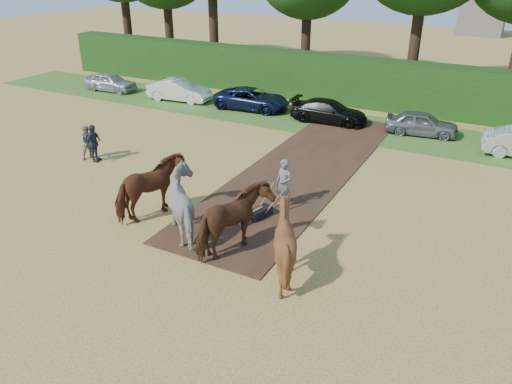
{
  "coord_description": "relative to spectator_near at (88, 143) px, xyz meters",
  "views": [
    {
      "loc": [
        9.48,
        -12.52,
        9.02
      ],
      "look_at": [
        2.1,
        1.37,
        1.4
      ],
      "focal_mm": 35.0,
      "sensor_mm": 36.0,
      "label": 1
    }
  ],
  "objects": [
    {
      "name": "ground",
      "position": [
        8.01,
        -3.43,
        -0.83
      ],
      "size": [
        120.0,
        120.0,
        0.0
      ],
      "primitive_type": "plane",
      "color": "gold",
      "rests_on": "ground"
    },
    {
      "name": "earth_strip",
      "position": [
        9.51,
        3.57,
        -0.8
      ],
      "size": [
        4.5,
        17.0,
        0.05
      ],
      "primitive_type": "cube",
      "color": "#472D1C",
      "rests_on": "ground"
    },
    {
      "name": "grass_verge",
      "position": [
        8.01,
        10.57,
        -0.81
      ],
      "size": [
        50.0,
        5.0,
        0.03
      ],
      "primitive_type": "cube",
      "color": "#38601E",
      "rests_on": "ground"
    },
    {
      "name": "hedgerow",
      "position": [
        8.01,
        15.07,
        0.67
      ],
      "size": [
        46.0,
        1.6,
        3.0
      ],
      "primitive_type": "cube",
      "color": "#14380F",
      "rests_on": "ground"
    },
    {
      "name": "spectator_near",
      "position": [
        0.0,
        0.0,
        0.0
      ],
      "size": [
        0.94,
        1.01,
        1.65
      ],
      "primitive_type": "imported",
      "rotation": [
        0.0,
        0.0,
        1.07
      ],
      "color": "#9E987C",
      "rests_on": "ground"
    },
    {
      "name": "spectator_far",
      "position": [
        0.45,
        -0.1,
        0.07
      ],
      "size": [
        0.62,
        1.11,
        1.8
      ],
      "primitive_type": "imported",
      "rotation": [
        0.0,
        0.0,
        1.75
      ],
      "color": "#272B35",
      "rests_on": "ground"
    },
    {
      "name": "plough_team",
      "position": [
        9.35,
        -3.66,
        0.33
      ],
      "size": [
        8.06,
        5.74,
        2.33
      ],
      "color": "brown",
      "rests_on": "ground"
    },
    {
      "name": "parked_cars",
      "position": [
        11.77,
        10.58,
        -0.16
      ],
      "size": [
        41.43,
        3.39,
        1.41
      ],
      "color": "#B9BBC0",
      "rests_on": "ground"
    }
  ]
}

